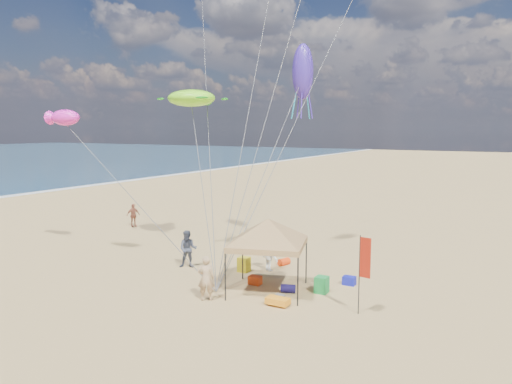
% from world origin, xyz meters
% --- Properties ---
extents(ground, '(280.00, 280.00, 0.00)m').
position_xyz_m(ground, '(0.00, 0.00, 0.00)').
color(ground, tan).
rests_on(ground, ground).
extents(canopy_tent, '(5.59, 5.59, 3.61)m').
position_xyz_m(canopy_tent, '(1.29, 1.72, 3.00)').
color(canopy_tent, black).
rests_on(canopy_tent, ground).
extents(feather_flag, '(0.45, 0.11, 2.98)m').
position_xyz_m(feather_flag, '(5.56, 1.11, 1.99)').
color(feather_flag, black).
rests_on(feather_flag, ground).
extents(cooler_red, '(0.54, 0.38, 0.38)m').
position_xyz_m(cooler_red, '(0.36, 2.27, 0.19)').
color(cooler_red, red).
rests_on(cooler_red, ground).
extents(cooler_blue, '(0.54, 0.38, 0.38)m').
position_xyz_m(cooler_blue, '(4.00, 4.24, 0.19)').
color(cooler_blue, '#151AAE').
rests_on(cooler_blue, ground).
extents(bag_navy, '(0.69, 0.54, 0.36)m').
position_xyz_m(bag_navy, '(2.12, 1.97, 0.18)').
color(bag_navy, '#130E40').
rests_on(bag_navy, ground).
extents(bag_orange, '(0.54, 0.69, 0.36)m').
position_xyz_m(bag_orange, '(0.13, 5.61, 0.18)').
color(bag_orange, '#F13E0D').
rests_on(bag_orange, ground).
extents(chair_green, '(0.50, 0.50, 0.70)m').
position_xyz_m(chair_green, '(3.34, 2.66, 0.35)').
color(chair_green, '#198A39').
rests_on(chair_green, ground).
extents(chair_yellow, '(0.50, 0.50, 0.70)m').
position_xyz_m(chair_yellow, '(-1.06, 3.70, 0.35)').
color(chair_yellow, gold).
rests_on(chair_yellow, ground).
extents(crate_grey, '(0.34, 0.30, 0.28)m').
position_xyz_m(crate_grey, '(2.29, 0.85, 0.14)').
color(crate_grey, slate).
rests_on(crate_grey, ground).
extents(beach_cart, '(0.90, 0.50, 0.24)m').
position_xyz_m(beach_cart, '(2.43, 0.41, 0.20)').
color(beach_cart, orange).
rests_on(beach_cart, ground).
extents(person_near_a, '(0.79, 0.72, 1.82)m').
position_xyz_m(person_near_a, '(-0.35, -0.44, 0.91)').
color(person_near_a, tan).
rests_on(person_near_a, ground).
extents(person_near_b, '(1.13, 1.04, 1.86)m').
position_xyz_m(person_near_b, '(-3.81, 2.94, 0.93)').
color(person_near_b, '#3D4354').
rests_on(person_near_b, ground).
extents(person_near_c, '(1.23, 0.99, 1.66)m').
position_xyz_m(person_near_c, '(-0.05, 4.42, 0.83)').
color(person_near_c, silver).
rests_on(person_near_c, ground).
extents(person_far_a, '(0.72, 1.03, 1.62)m').
position_xyz_m(person_far_a, '(-13.33, 9.21, 0.81)').
color(person_far_a, '#9B533B').
rests_on(person_far_a, ground).
extents(turtle_kite, '(3.34, 3.05, 0.90)m').
position_xyz_m(turtle_kite, '(-5.41, 5.55, 8.42)').
color(turtle_kite, '#81FF1D').
rests_on(turtle_kite, ground).
extents(fish_kite, '(2.08, 1.50, 0.83)m').
position_xyz_m(fish_kite, '(-10.62, 1.65, 7.38)').
color(fish_kite, '#FF26C6').
rests_on(fish_kite, ground).
extents(squid_kite, '(1.40, 1.40, 2.99)m').
position_xyz_m(squid_kite, '(-0.49, 9.04, 9.87)').
color(squid_kite, '#3E26A3').
rests_on(squid_kite, ground).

